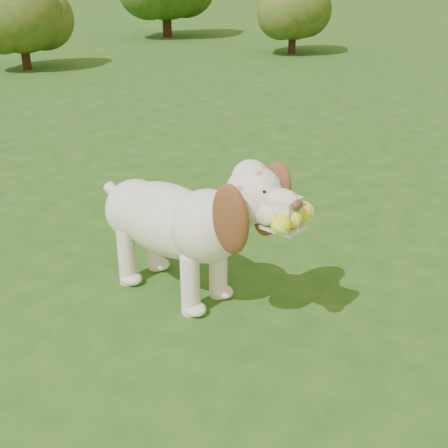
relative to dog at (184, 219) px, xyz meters
name	(u,v)px	position (x,y,z in m)	size (l,w,h in m)	color
ground	(115,293)	(-0.33, 0.19, -0.44)	(80.00, 80.00, 0.00)	#1B4A15
dog	(184,219)	(0.00, 0.00, 0.00)	(0.74, 1.21, 0.82)	silver
shrub_d	(294,7)	(5.55, 7.23, 0.42)	(1.41, 1.41, 1.46)	#382314
shrub_c	(20,16)	(0.58, 7.73, 0.41)	(1.38, 1.38, 1.43)	#382314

